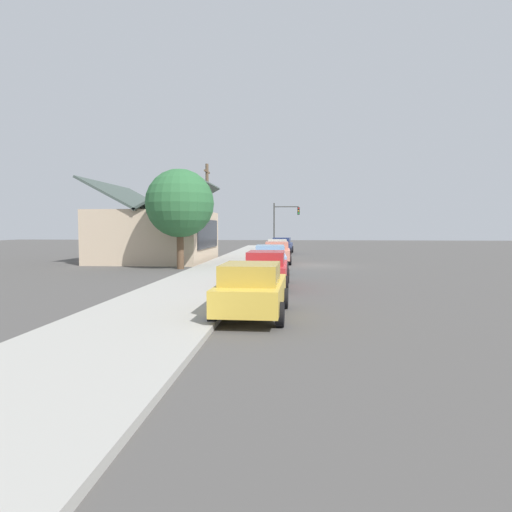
# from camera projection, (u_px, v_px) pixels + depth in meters

# --- Properties ---
(ground_plane) EXTENTS (120.00, 120.00, 0.00)m
(ground_plane) POSITION_uv_depth(u_px,v_px,m) (316.00, 266.00, 30.17)
(ground_plane) COLOR #4C4947
(sidewalk_curb) EXTENTS (60.00, 4.20, 0.16)m
(sidewalk_curb) POSITION_uv_depth(u_px,v_px,m) (234.00, 264.00, 30.63)
(sidewalk_curb) COLOR #A3A099
(sidewalk_curb) RESTS_ON ground
(car_mustard) EXTENTS (4.36, 2.08, 1.59)m
(car_mustard) POSITION_uv_depth(u_px,v_px,m) (252.00, 289.00, 12.93)
(car_mustard) COLOR gold
(car_mustard) RESTS_ON ground
(car_cherry) EXTENTS (4.74, 1.95, 1.59)m
(car_cherry) POSITION_uv_depth(u_px,v_px,m) (267.00, 269.00, 19.33)
(car_cherry) COLOR red
(car_cherry) RESTS_ON ground
(car_skyblue) EXTENTS (4.81, 2.19, 1.59)m
(car_skyblue) POSITION_uv_depth(u_px,v_px,m) (270.00, 258.00, 25.71)
(car_skyblue) COLOR #8CB7E0
(car_skyblue) RESTS_ON ground
(car_coral) EXTENTS (4.57, 2.09, 1.59)m
(car_coral) POSITION_uv_depth(u_px,v_px,m) (277.00, 252.00, 31.87)
(car_coral) COLOR #EA8C75
(car_coral) RESTS_ON ground
(car_ivory) EXTENTS (4.37, 2.10, 1.59)m
(car_ivory) POSITION_uv_depth(u_px,v_px,m) (277.00, 248.00, 37.73)
(car_ivory) COLOR silver
(car_ivory) RESTS_ON ground
(car_navy) EXTENTS (4.89, 2.24, 1.59)m
(car_navy) POSITION_uv_depth(u_px,v_px,m) (282.00, 245.00, 44.22)
(car_navy) COLOR navy
(car_navy) RESTS_ON ground
(storefront_building) EXTENTS (9.97, 8.21, 6.06)m
(storefront_building) POSITION_uv_depth(u_px,v_px,m) (157.00, 234.00, 34.20)
(storefront_building) COLOR #CCB293
(storefront_building) RESTS_ON ground
(shade_tree) EXTENTS (4.25, 4.25, 6.23)m
(shade_tree) POSITION_uv_depth(u_px,v_px,m) (180.00, 204.00, 27.58)
(shade_tree) COLOR brown
(shade_tree) RESTS_ON ground
(traffic_light_main) EXTENTS (0.37, 2.79, 5.20)m
(traffic_light_main) POSITION_uv_depth(u_px,v_px,m) (284.00, 219.00, 47.40)
(traffic_light_main) COLOR #383833
(traffic_light_main) RESTS_ON ground
(utility_pole_wooden) EXTENTS (1.80, 0.24, 7.50)m
(utility_pole_wooden) POSITION_uv_depth(u_px,v_px,m) (207.00, 210.00, 34.45)
(utility_pole_wooden) COLOR brown
(utility_pole_wooden) RESTS_ON ground
(fire_hydrant_red) EXTENTS (0.22, 0.22, 0.71)m
(fire_hydrant_red) POSITION_uv_depth(u_px,v_px,m) (257.00, 256.00, 32.76)
(fire_hydrant_red) COLOR red
(fire_hydrant_red) RESTS_ON sidewalk_curb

